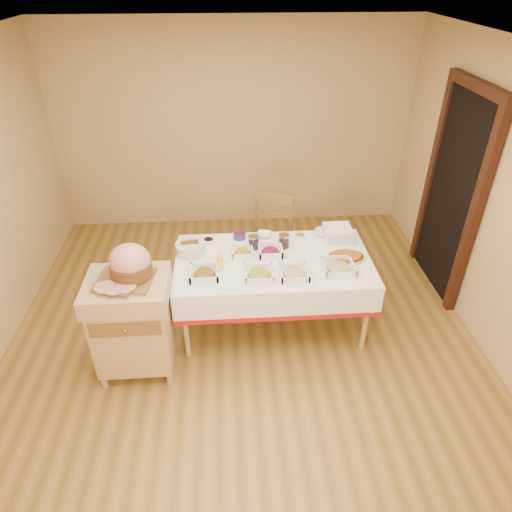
# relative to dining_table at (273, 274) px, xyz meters

# --- Properties ---
(room_shell) EXTENTS (5.00, 5.00, 5.00)m
(room_shell) POSITION_rel_dining_table_xyz_m (-0.30, -0.30, 0.70)
(room_shell) COLOR olive
(room_shell) RESTS_ON ground
(doorway) EXTENTS (0.09, 1.10, 2.20)m
(doorway) POSITION_rel_dining_table_xyz_m (1.90, 0.60, 0.51)
(doorway) COLOR black
(doorway) RESTS_ON ground
(dining_table) EXTENTS (1.82, 1.02, 0.76)m
(dining_table) POSITION_rel_dining_table_xyz_m (0.00, 0.00, 0.00)
(dining_table) COLOR tan
(dining_table) RESTS_ON ground
(butcher_cart) EXTENTS (0.67, 0.57, 0.95)m
(butcher_cart) POSITION_rel_dining_table_xyz_m (-1.24, -0.52, -0.06)
(butcher_cart) COLOR tan
(butcher_cart) RESTS_ON ground
(dining_chair) EXTENTS (0.59, 0.58, 1.03)m
(dining_chair) POSITION_rel_dining_table_xyz_m (0.03, 0.68, -0.07)
(dining_chair) COLOR brown
(dining_chair) RESTS_ON ground
(ham_on_board) EXTENTS (0.46, 0.44, 0.31)m
(ham_on_board) POSITION_rel_dining_table_xyz_m (-1.20, -0.48, 0.48)
(ham_on_board) COLOR brown
(ham_on_board) RESTS_ON butcher_cart
(serving_dish_a) EXTENTS (0.26, 0.25, 0.11)m
(serving_dish_a) POSITION_rel_dining_table_xyz_m (-0.63, -0.24, 0.20)
(serving_dish_a) COLOR white
(serving_dish_a) RESTS_ON dining_table
(serving_dish_b) EXTENTS (0.25, 0.25, 0.10)m
(serving_dish_b) POSITION_rel_dining_table_xyz_m (-0.15, -0.27, 0.19)
(serving_dish_b) COLOR white
(serving_dish_b) RESTS_ON dining_table
(serving_dish_c) EXTENTS (0.25, 0.25, 0.10)m
(serving_dish_c) POSITION_rel_dining_table_xyz_m (0.15, -0.28, 0.19)
(serving_dish_c) COLOR white
(serving_dish_c) RESTS_ON dining_table
(serving_dish_d) EXTENTS (0.28, 0.28, 0.10)m
(serving_dish_d) POSITION_rel_dining_table_xyz_m (0.56, -0.22, 0.20)
(serving_dish_d) COLOR white
(serving_dish_d) RESTS_ON dining_table
(serving_dish_e) EXTENTS (0.21, 0.20, 0.10)m
(serving_dish_e) POSITION_rel_dining_table_xyz_m (-0.28, 0.09, 0.19)
(serving_dish_e) COLOR white
(serving_dish_e) RESTS_ON dining_table
(serving_dish_f) EXTENTS (0.24, 0.23, 0.11)m
(serving_dish_f) POSITION_rel_dining_table_xyz_m (-0.02, 0.09, 0.20)
(serving_dish_f) COLOR white
(serving_dish_f) RESTS_ON dining_table
(small_bowl_left) EXTENTS (0.11, 0.11, 0.05)m
(small_bowl_left) POSITION_rel_dining_table_xyz_m (-0.60, 0.32, 0.19)
(small_bowl_left) COLOR white
(small_bowl_left) RESTS_ON dining_table
(small_bowl_mid) EXTENTS (0.12, 0.12, 0.05)m
(small_bowl_mid) POSITION_rel_dining_table_xyz_m (-0.30, 0.41, 0.19)
(small_bowl_mid) COLOR navy
(small_bowl_mid) RESTS_ON dining_table
(small_bowl_right) EXTENTS (0.11, 0.11, 0.05)m
(small_bowl_right) POSITION_rel_dining_table_xyz_m (0.30, 0.34, 0.19)
(small_bowl_right) COLOR white
(small_bowl_right) RESTS_ON dining_table
(bowl_white_imported) EXTENTS (0.18, 0.18, 0.04)m
(bowl_white_imported) POSITION_rel_dining_table_xyz_m (-0.05, 0.43, 0.18)
(bowl_white_imported) COLOR white
(bowl_white_imported) RESTS_ON dining_table
(bowl_small_imported) EXTENTS (0.21, 0.21, 0.05)m
(bowl_small_imported) POSITION_rel_dining_table_xyz_m (0.55, 0.42, 0.19)
(bowl_small_imported) COLOR white
(bowl_small_imported) RESTS_ON dining_table
(preserve_jar_left) EXTENTS (0.11, 0.11, 0.13)m
(preserve_jar_left) POSITION_rel_dining_table_xyz_m (-0.17, 0.21, 0.22)
(preserve_jar_left) COLOR silver
(preserve_jar_left) RESTS_ON dining_table
(preserve_jar_right) EXTENTS (0.11, 0.11, 0.14)m
(preserve_jar_right) POSITION_rel_dining_table_xyz_m (0.12, 0.21, 0.22)
(preserve_jar_right) COLOR silver
(preserve_jar_right) RESTS_ON dining_table
(mustard_bottle) EXTENTS (0.06, 0.06, 0.18)m
(mustard_bottle) POSITION_rel_dining_table_xyz_m (-0.49, -0.11, 0.24)
(mustard_bottle) COLOR yellow
(mustard_bottle) RESTS_ON dining_table
(bread_basket) EXTENTS (0.28, 0.28, 0.12)m
(bread_basket) POSITION_rel_dining_table_xyz_m (-0.78, 0.17, 0.21)
(bread_basket) COLOR beige
(bread_basket) RESTS_ON dining_table
(plate_stack) EXTENTS (0.27, 0.27, 0.13)m
(plate_stack) POSITION_rel_dining_table_xyz_m (0.67, 0.32, 0.23)
(plate_stack) COLOR white
(plate_stack) RESTS_ON dining_table
(brass_platter) EXTENTS (0.33, 0.24, 0.04)m
(brass_platter) POSITION_rel_dining_table_xyz_m (0.68, -0.03, 0.18)
(brass_platter) COLOR gold
(brass_platter) RESTS_ON dining_table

